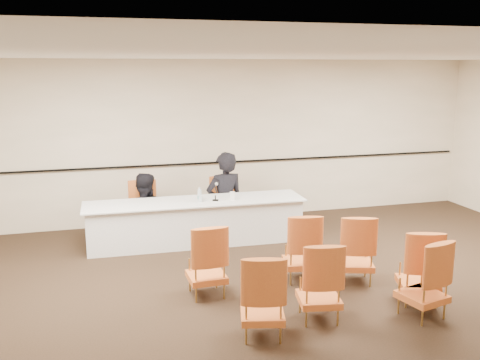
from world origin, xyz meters
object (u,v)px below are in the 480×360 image
object	(u,v)px
panelist_second	(144,219)
aud_chair_front_mid	(302,247)
water_bottle	(200,194)
coffee_cup	(232,196)
panel_table	(196,222)
panelist_main_chair	(225,205)
aud_chair_back_left	(262,295)
microphone	(215,192)
panelist_main	(225,206)
aud_chair_extra	(423,278)
aud_chair_front_left	(206,260)
aud_chair_back_mid	(319,281)
aud_chair_back_right	(419,266)
drinking_glass	(200,199)
aud_chair_front_right	(356,248)
panelist_second_chair	(144,210)

from	to	relation	value
panelist_second	aud_chair_front_mid	xyz separation A→B (m)	(1.87, -2.51, 0.16)
water_bottle	coffee_cup	xyz separation A→B (m)	(0.53, -0.09, -0.04)
panel_table	aud_chair_front_mid	bearing A→B (deg)	-59.28
panelist_main_chair	aud_chair_back_left	size ratio (longest dim) A/B	1.00
microphone	panelist_main	bearing A→B (deg)	83.88
panelist_main_chair	aud_chair_extra	distance (m)	4.11
aud_chair_front_left	aud_chair_back_mid	xyz separation A→B (m)	(1.10, -1.01, 0.00)
panel_table	aud_chair_back_right	world-z (taller)	aud_chair_back_right
drinking_glass	water_bottle	bearing A→B (deg)	88.68
panelist_main	panelist_second	world-z (taller)	panelist_main
microphone	aud_chair_back_left	xyz separation A→B (m)	(-0.23, -3.18, -0.39)
panel_table	panelist_second	size ratio (longest dim) A/B	2.24
aud_chair_front_left	aud_chair_back_right	bearing A→B (deg)	-22.18
panelist_second	aud_chair_extra	size ratio (longest dim) A/B	1.69
water_bottle	aud_chair_front_left	xyz separation A→B (m)	(-0.33, -2.05, -0.35)
aud_chair_front_left	aud_chair_back_left	size ratio (longest dim) A/B	1.00
microphone	aud_chair_front_left	xyz separation A→B (m)	(-0.58, -1.98, -0.39)
aud_chair_front_mid	aud_chair_back_mid	size ratio (longest dim) A/B	1.00
drinking_glass	coffee_cup	world-z (taller)	coffee_cup
aud_chair_front_right	panelist_second_chair	bearing A→B (deg)	150.70
aud_chair_front_left	aud_chair_front_right	bearing A→B (deg)	-5.11
drinking_glass	aud_chair_back_left	bearing A→B (deg)	-89.62
panelist_main	drinking_glass	size ratio (longest dim) A/B	19.19
aud_chair_front_right	aud_chair_back_right	xyz separation A→B (m)	(0.44, -0.80, 0.00)
panelist_main_chair	microphone	bearing A→B (deg)	-115.14
panelist_main	aud_chair_back_right	xyz separation A→B (m)	(1.57, -3.51, 0.02)
aud_chair_front_mid	aud_chair_extra	bearing A→B (deg)	-46.24
aud_chair_front_left	panel_table	bearing A→B (deg)	80.68
aud_chair_back_mid	aud_chair_back_right	xyz separation A→B (m)	(1.37, 0.10, 0.00)
aud_chair_front_right	aud_chair_back_mid	xyz separation A→B (m)	(-0.93, -0.90, 0.00)
aud_chair_extra	water_bottle	bearing A→B (deg)	106.84
aud_chair_front_right	aud_chair_extra	size ratio (longest dim) A/B	1.00
drinking_glass	panel_table	bearing A→B (deg)	121.74
water_bottle	drinking_glass	world-z (taller)	water_bottle
drinking_glass	panelist_second_chair	bearing A→B (deg)	141.90
aud_chair_back_mid	aud_chair_extra	distance (m)	1.21
aud_chair_back_left	aud_chair_back_mid	size ratio (longest dim) A/B	1.00
panelist_main_chair	aud_chair_front_right	xyz separation A→B (m)	(1.13, -2.72, 0.00)
aud_chair_front_right	aud_chair_back_left	world-z (taller)	same
panel_table	microphone	size ratio (longest dim) A/B	12.66
coffee_cup	aud_chair_front_right	bearing A→B (deg)	-60.72
panel_table	water_bottle	size ratio (longest dim) A/B	16.14
coffee_cup	aud_chair_back_left	size ratio (longest dim) A/B	0.14
panel_table	aud_chair_extra	xyz separation A→B (m)	(2.02, -3.35, 0.12)
microphone	coffee_cup	world-z (taller)	microphone
microphone	aud_chair_front_mid	bearing A→B (deg)	-46.73
panelist_main_chair	aud_chair_back_right	distance (m)	3.85
coffee_cup	aud_chair_extra	xyz separation A→B (m)	(1.42, -3.23, -0.31)
panelist_main	aud_chair_back_right	bearing A→B (deg)	103.99
aud_chair_front_right	aud_chair_back_left	xyz separation A→B (m)	(-1.67, -1.09, 0.00)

